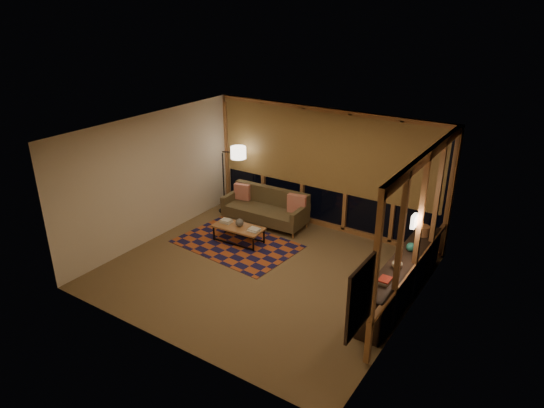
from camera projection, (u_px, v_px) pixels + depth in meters
The scene contains 21 objects.
floor at pixel (262, 271), 9.24m from camera, with size 5.50×5.00×0.01m, color #896D4C.
ceiling at pixel (261, 133), 8.18m from camera, with size 5.50×5.00×0.01m, color beige.
walls at pixel (262, 206), 8.71m from camera, with size 5.51×5.01×2.70m.
window_wall_back at pixel (324, 170), 10.58m from camera, with size 5.30×0.16×2.60m, color #B16E41, non-canonical shape.
window_wall_right at pixel (419, 230), 7.82m from camera, with size 0.16×3.70×2.60m, color #B16E41, non-canonical shape.
wall_art at pixel (360, 297), 5.88m from camera, with size 0.06×0.74×0.94m, color red, non-canonical shape.
wall_sconce at pixel (414, 221), 7.66m from camera, with size 0.12×0.18×0.22m, color #FFEACC, non-canonical shape.
sofa at pixel (265, 208), 11.04m from camera, with size 1.93×0.78×0.79m, color brown, non-canonical shape.
pillow_left at pixel (242, 192), 11.41m from camera, with size 0.38×0.13×0.38m, color #AE0E0B, non-canonical shape.
pillow_right at pixel (297, 204), 10.73m from camera, with size 0.43×0.14×0.43m, color #AE0E0B, non-canonical shape.
area_rug at pixel (237, 244), 10.25m from camera, with size 2.46×1.64×0.01m, color #A64C22.
coffee_table at pixel (239, 234), 10.28m from camera, with size 1.09×0.50×0.36m, color #B16E41, non-canonical shape.
book_stack_a at pixel (226, 221), 10.37m from camera, with size 0.22×0.18×0.06m, color silver, non-canonical shape.
book_stack_b at pixel (254, 230), 10.01m from camera, with size 0.21×0.17×0.04m, color silver, non-canonical shape.
ceramic_pot at pixel (240, 222), 10.20m from camera, with size 0.17×0.17×0.17m, color black.
floor_lamp at pixel (223, 179), 11.54m from camera, with size 0.55×0.36×1.65m, color black, non-canonical shape.
bookshelf at pixel (402, 277), 8.32m from camera, with size 0.40×3.02×0.76m, color #32251E, non-canonical shape.
basket at pixel (423, 231), 8.94m from camera, with size 0.24×0.24×0.18m, color #B06E3C.
teal_bowl at pixel (411, 247), 8.37m from camera, with size 0.16×0.16×0.16m, color #21766B.
vase at pixel (397, 263), 7.84m from camera, with size 0.17×0.17×0.18m, color tan.
shelf_book_stack at pixel (385, 280), 7.45m from camera, with size 0.19×0.27×0.08m, color silver, non-canonical shape.
Camera 1 is at (4.54, -6.59, 4.79)m, focal length 32.00 mm.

